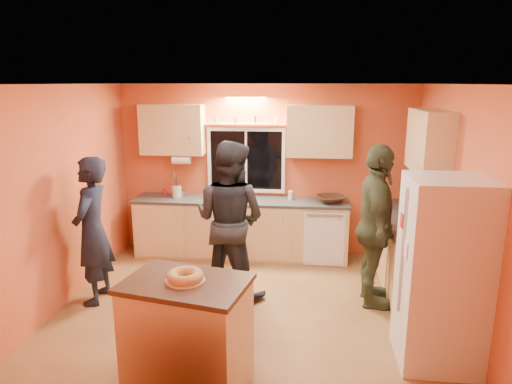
# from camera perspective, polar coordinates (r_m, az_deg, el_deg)

# --- Properties ---
(ground) EXTENTS (4.50, 4.50, 0.00)m
(ground) POSITION_cam_1_polar(r_m,az_deg,el_deg) (5.58, -0.72, -14.45)
(ground) COLOR brown
(ground) RESTS_ON ground
(room_shell) EXTENTS (4.54, 4.04, 2.61)m
(room_shell) POSITION_cam_1_polar(r_m,az_deg,el_deg) (5.42, 1.02, 2.90)
(room_shell) COLOR #DE6138
(room_shell) RESTS_ON ground
(back_counter) EXTENTS (4.23, 0.62, 0.90)m
(back_counter) POSITION_cam_1_polar(r_m,az_deg,el_deg) (6.96, 1.07, -4.59)
(back_counter) COLOR #DBB072
(back_counter) RESTS_ON ground
(right_counter) EXTENTS (0.62, 1.84, 0.90)m
(right_counter) POSITION_cam_1_polar(r_m,az_deg,el_deg) (5.96, 19.05, -8.54)
(right_counter) COLOR #DBB072
(right_counter) RESTS_ON ground
(refrigerator) EXTENTS (0.72, 0.70, 1.80)m
(refrigerator) POSITION_cam_1_polar(r_m,az_deg,el_deg) (4.62, 22.24, -9.36)
(refrigerator) COLOR silver
(refrigerator) RESTS_ON ground
(island) EXTENTS (1.15, 0.90, 1.00)m
(island) POSITION_cam_1_polar(r_m,az_deg,el_deg) (4.16, -8.57, -17.12)
(island) COLOR #DBB072
(island) RESTS_ON ground
(bundt_pastry) EXTENTS (0.31, 0.31, 0.09)m
(bundt_pastry) POSITION_cam_1_polar(r_m,az_deg,el_deg) (3.92, -8.85, -10.35)
(bundt_pastry) COLOR tan
(bundt_pastry) RESTS_ON island
(person_left) EXTENTS (0.46, 0.67, 1.79)m
(person_left) POSITION_cam_1_polar(r_m,az_deg,el_deg) (5.79, -19.77, -4.61)
(person_left) COLOR black
(person_left) RESTS_ON ground
(person_center) EXTENTS (1.15, 1.03, 1.95)m
(person_center) POSITION_cam_1_polar(r_m,az_deg,el_deg) (5.61, -3.29, -3.51)
(person_center) COLOR black
(person_center) RESTS_ON ground
(person_right) EXTENTS (0.50, 1.15, 1.94)m
(person_right) POSITION_cam_1_polar(r_m,az_deg,el_deg) (5.53, 14.73, -4.24)
(person_right) COLOR #333A25
(person_right) RESTS_ON ground
(mixing_bowl) EXTENTS (0.49, 0.49, 0.10)m
(mixing_bowl) POSITION_cam_1_polar(r_m,az_deg,el_deg) (6.78, 9.34, -0.89)
(mixing_bowl) COLOR black
(mixing_bowl) RESTS_ON back_counter
(utensil_crock) EXTENTS (0.14, 0.14, 0.17)m
(utensil_crock) POSITION_cam_1_polar(r_m,az_deg,el_deg) (7.09, -9.87, 0.03)
(utensil_crock) COLOR beige
(utensil_crock) RESTS_ON back_counter
(potted_plant) EXTENTS (0.28, 0.25, 0.28)m
(potted_plant) POSITION_cam_1_polar(r_m,az_deg,el_deg) (5.02, 20.86, -5.69)
(potted_plant) COLOR gray
(potted_plant) RESTS_ON right_counter
(red_box) EXTENTS (0.17, 0.14, 0.07)m
(red_box) POSITION_cam_1_polar(r_m,az_deg,el_deg) (5.60, 20.60, -4.86)
(red_box) COLOR maroon
(red_box) RESTS_ON right_counter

